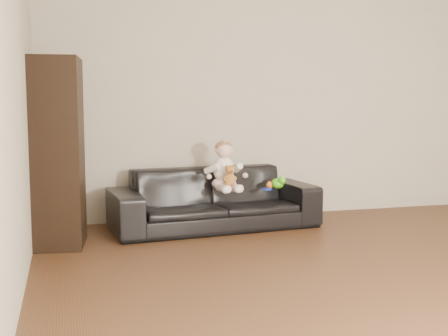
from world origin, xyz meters
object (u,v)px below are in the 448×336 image
object	(u,v)px
sofa	(214,199)
teddy_bear	(230,176)
baby	(224,169)
toy_blue_disc	(267,189)
toy_rattle	(270,185)
toy_green	(277,183)
cabinet	(58,153)

from	to	relation	value
sofa	teddy_bear	distance (m)	0.37
baby	teddy_bear	distance (m)	0.16
baby	toy_blue_disc	size ratio (longest dim) A/B	4.77
teddy_bear	toy_blue_disc	size ratio (longest dim) A/B	2.03
baby	toy_blue_disc	xyz separation A→B (m)	(0.42, -0.06, -0.21)
baby	teddy_bear	bearing A→B (deg)	-104.72
baby	toy_rattle	xyz separation A→B (m)	(0.47, 0.01, -0.18)
teddy_bear	toy_green	xyz separation A→B (m)	(0.53, 0.13, -0.11)
toy_green	cabinet	bearing A→B (deg)	-175.01
toy_green	toy_blue_disc	distance (m)	0.14
sofa	toy_green	xyz separation A→B (m)	(0.62, -0.13, 0.15)
baby	toy_blue_disc	bearing A→B (deg)	-26.79
toy_blue_disc	toy_rattle	bearing A→B (deg)	52.13
cabinet	toy_rattle	size ratio (longest dim) A/B	25.41
sofa	toy_blue_disc	xyz separation A→B (m)	(0.49, -0.17, 0.10)
baby	teddy_bear	xyz separation A→B (m)	(0.01, -0.15, -0.05)
toy_green	baby	bearing A→B (deg)	178.00
sofa	cabinet	distance (m)	1.58
cabinet	toy_blue_disc	distance (m)	2.01
teddy_bear	toy_blue_disc	bearing A→B (deg)	3.52
cabinet	baby	distance (m)	1.57
sofa	teddy_bear	bearing A→B (deg)	-76.92
baby	toy_rattle	distance (m)	0.50
toy_green	teddy_bear	bearing A→B (deg)	-166.55
toy_blue_disc	teddy_bear	bearing A→B (deg)	-167.99
toy_green	toy_rattle	world-z (taller)	toy_green
sofa	toy_blue_disc	world-z (taller)	sofa
sofa	toy_rattle	world-z (taller)	sofa
teddy_bear	toy_rattle	size ratio (longest dim) A/B	3.23
cabinet	toy_rattle	world-z (taller)	cabinet
sofa	teddy_bear	world-z (taller)	teddy_bear
sofa	toy_rattle	bearing A→B (deg)	-15.88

